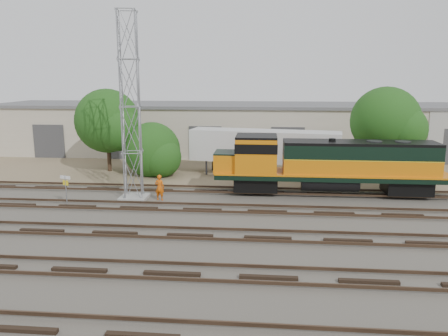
# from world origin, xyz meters

# --- Properties ---
(ground) EXTENTS (140.00, 140.00, 0.00)m
(ground) POSITION_xyz_m (0.00, 0.00, 0.00)
(ground) COLOR #47423A
(ground) RESTS_ON ground
(dirt_strip) EXTENTS (80.00, 16.00, 0.02)m
(dirt_strip) POSITION_xyz_m (0.00, 15.00, 0.01)
(dirt_strip) COLOR #726047
(dirt_strip) RESTS_ON ground
(tracks) EXTENTS (80.00, 20.40, 0.28)m
(tracks) POSITION_xyz_m (0.00, -3.00, 0.08)
(tracks) COLOR black
(tracks) RESTS_ON ground
(warehouse) EXTENTS (58.40, 10.40, 5.30)m
(warehouse) POSITION_xyz_m (0.04, 22.98, 2.65)
(warehouse) COLOR #C0B5A0
(warehouse) RESTS_ON ground
(locomotive) EXTENTS (16.06, 2.82, 3.86)m
(locomotive) POSITION_xyz_m (4.09, 6.00, 2.23)
(locomotive) COLOR black
(locomotive) RESTS_ON tracks
(signal_tower) EXTENTS (1.80, 1.80, 12.22)m
(signal_tower) POSITION_xyz_m (-8.97, 3.78, 5.95)
(signal_tower) COLOR gray
(signal_tower) RESTS_ON ground
(sign_post) EXTENTS (0.78, 0.29, 1.98)m
(sign_post) POSITION_xyz_m (-12.84, 1.88, 1.38)
(sign_post) COLOR gray
(sign_post) RESTS_ON ground
(worker) EXTENTS (0.69, 0.51, 1.75)m
(worker) POSITION_xyz_m (-7.16, 3.60, 0.88)
(worker) COLOR #D5560B
(worker) RESTS_ON ground
(semi_trailer) EXTENTS (12.58, 4.50, 3.80)m
(semi_trailer) POSITION_xyz_m (0.06, 11.69, 2.39)
(semi_trailer) COLOR silver
(semi_trailer) RESTS_ON ground
(tree_west) EXTENTS (5.74, 5.47, 7.15)m
(tree_west) POSITION_xyz_m (-13.42, 12.02, 4.28)
(tree_west) COLOR #382619
(tree_west) RESTS_ON ground
(tree_mid) EXTENTS (4.95, 4.72, 4.72)m
(tree_mid) POSITION_xyz_m (-9.37, 11.14, 1.96)
(tree_mid) COLOR #382619
(tree_mid) RESTS_ON ground
(tree_east) EXTENTS (5.75, 5.47, 7.39)m
(tree_east) POSITION_xyz_m (9.59, 11.39, 4.51)
(tree_east) COLOR #382619
(tree_east) RESTS_ON ground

